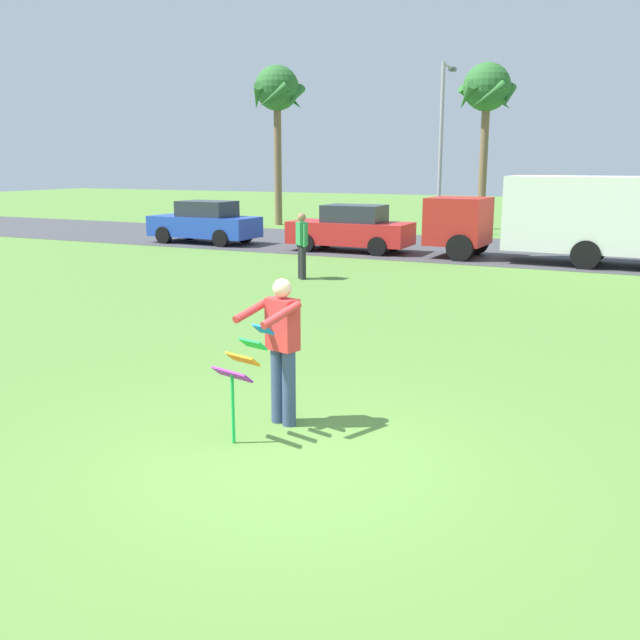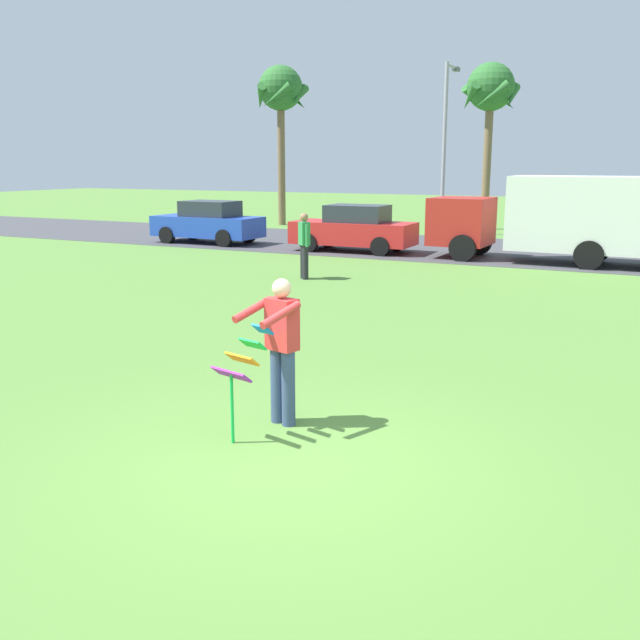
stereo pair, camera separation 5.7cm
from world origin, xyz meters
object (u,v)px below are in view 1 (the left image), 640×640
object	(u,v)px
person_kite_flyer	(282,346)
streetlight_pole	(442,138)
kite_held	(243,364)
parked_car_blue	(205,223)
parked_truck_red_cab	(551,217)
parked_car_red	(351,229)
person_walker_near	(302,244)
palm_tree_left_near	(277,94)
palm_tree_right_near	(487,93)

from	to	relation	value
person_kite_flyer	streetlight_pole	xyz separation A→B (m)	(-4.70, 22.75, 3.05)
kite_held	parked_car_blue	size ratio (longest dim) A/B	0.30
parked_car_blue	parked_truck_red_cab	size ratio (longest dim) A/B	0.63
parked_car_red	streetlight_pole	xyz separation A→B (m)	(1.06, 7.13, 3.22)
parked_car_red	person_walker_near	xyz separation A→B (m)	(1.14, -6.00, 0.16)
parked_car_red	person_walker_near	distance (m)	6.11
parked_car_blue	palm_tree_left_near	xyz separation A→B (m)	(-1.42, 8.40, 5.41)
palm_tree_left_near	streetlight_pole	bearing A→B (deg)	-8.49
parked_truck_red_cab	person_walker_near	size ratio (longest dim) A/B	3.91
parked_car_blue	palm_tree_right_near	world-z (taller)	palm_tree_right_near
streetlight_pole	person_walker_near	distance (m)	13.48
parked_car_blue	palm_tree_right_near	bearing A→B (deg)	51.91
parked_truck_red_cab	parked_car_red	bearing A→B (deg)	-180.00
palm_tree_left_near	person_walker_near	xyz separation A→B (m)	(8.59, -14.40, -5.25)
kite_held	parked_truck_red_cab	xyz separation A→B (m)	(0.99, 16.22, 0.55)
palm_tree_right_near	person_walker_near	size ratio (longest dim) A/B	4.24
parked_truck_red_cab	parked_car_blue	bearing A→B (deg)	-179.99
parked_truck_red_cab	streetlight_pole	xyz separation A→B (m)	(-5.53, 7.13, 2.59)
palm_tree_left_near	streetlight_pole	size ratio (longest dim) A/B	1.07
kite_held	parked_car_red	bearing A→B (deg)	109.04
parked_truck_red_cab	palm_tree_right_near	size ratio (longest dim) A/B	0.92
parked_car_blue	person_walker_near	distance (m)	9.35
person_walker_near	parked_car_blue	bearing A→B (deg)	140.08
parked_truck_red_cab	palm_tree_left_near	world-z (taller)	palm_tree_left_near
parked_car_red	person_walker_near	size ratio (longest dim) A/B	2.44
person_kite_flyer	streetlight_pole	world-z (taller)	streetlight_pole
kite_held	parked_car_blue	distance (m)	19.95
palm_tree_right_near	parked_car_red	bearing A→B (deg)	-101.42
person_kite_flyer	palm_tree_right_near	distance (m)	26.72
palm_tree_left_near	kite_held	bearing A→B (deg)	-62.09
palm_tree_right_near	parked_truck_red_cab	bearing A→B (deg)	-66.57
person_kite_flyer	parked_car_blue	size ratio (longest dim) A/B	0.41
palm_tree_left_near	person_kite_flyer	bearing A→B (deg)	-61.21
parked_car_red	palm_tree_left_near	bearing A→B (deg)	131.55
palm_tree_left_near	palm_tree_right_near	world-z (taller)	palm_tree_left_near
parked_truck_red_cab	palm_tree_left_near	distance (m)	17.03
person_kite_flyer	parked_truck_red_cab	xyz separation A→B (m)	(0.83, 15.62, 0.46)
parked_truck_red_cab	streetlight_pole	bearing A→B (deg)	127.79
parked_car_red	streetlight_pole	size ratio (longest dim) A/B	0.60
parked_car_red	parked_truck_red_cab	bearing A→B (deg)	0.00
parked_car_red	palm_tree_right_near	xyz separation A→B (m)	(2.09, 10.36, 5.24)
streetlight_pole	person_walker_near	xyz separation A→B (m)	(0.09, -13.13, -3.06)
person_kite_flyer	kite_held	distance (m)	0.62
person_kite_flyer	parked_car_blue	world-z (taller)	person_kite_flyer
parked_car_blue	parked_truck_red_cab	bearing A→B (deg)	0.01
palm_tree_right_near	kite_held	bearing A→B (deg)	-82.49
kite_held	streetlight_pole	size ratio (longest dim) A/B	0.18
person_kite_flyer	parked_car_red	bearing A→B (deg)	110.22
parked_car_blue	streetlight_pole	size ratio (longest dim) A/B	0.60
person_kite_flyer	parked_car_red	world-z (taller)	person_kite_flyer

